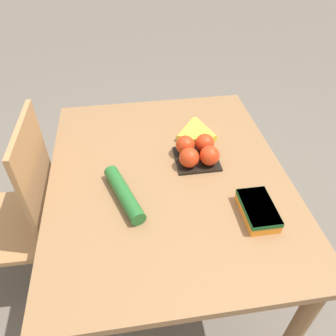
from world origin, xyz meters
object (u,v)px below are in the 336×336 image
at_px(tomato_pack, 197,151).
at_px(cucumber_near, 124,194).
at_px(carrot_bag, 258,210).
at_px(banana_bunch, 196,130).
at_px(chair, 23,216).

bearing_deg(tomato_pack, cucumber_near, 120.12).
height_order(carrot_bag, cucumber_near, cucumber_near).
height_order(banana_bunch, tomato_pack, tomato_pack).
xyz_separation_m(banana_bunch, carrot_bag, (-0.51, -0.11, 0.01)).
bearing_deg(chair, cucumber_near, 67.26).
distance_m(chair, banana_bunch, 0.87).
xyz_separation_m(carrot_bag, cucumber_near, (0.15, 0.45, -0.00)).
bearing_deg(banana_bunch, carrot_bag, -168.27).
bearing_deg(chair, banana_bunch, 102.38).
bearing_deg(cucumber_near, banana_bunch, -43.22).
height_order(chair, banana_bunch, chair).
distance_m(carrot_bag, cucumber_near, 0.47).
height_order(chair, carrot_bag, chair).
bearing_deg(banana_bunch, chair, 101.17).
height_order(tomato_pack, carrot_bag, tomato_pack).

